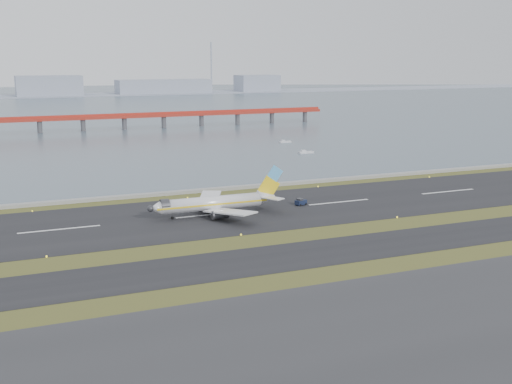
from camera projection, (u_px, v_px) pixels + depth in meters
ground at (253, 244)px, 148.28m from camera, size 1000.00×1000.00×0.00m
apron_strip at (388, 338)px, 98.58m from camera, size 1000.00×50.00×0.10m
taxiway_strip at (274, 258)px, 137.43m from camera, size 1000.00×18.00×0.10m
runway_strip at (211, 215)px, 175.37m from camera, size 1000.00×45.00×0.10m
seawall at (181, 192)px, 202.38m from camera, size 1000.00×2.50×1.00m
bay_water at (55, 106)px, 563.84m from camera, size 1400.00×800.00×1.30m
red_pier at (124, 117)px, 380.14m from camera, size 260.00×5.00×10.20m
far_shoreline at (53, 90)px, 712.25m from camera, size 1400.00×80.00×60.50m
airliner at (217, 203)px, 174.39m from camera, size 38.52×32.89×12.80m
pushback_tug at (301, 202)px, 186.37m from camera, size 3.78×2.90×2.14m
workboat_near at (306, 152)px, 286.92m from camera, size 6.90×2.37×1.66m
workboat_far at (285, 142)px, 322.89m from camera, size 6.08×2.07×1.46m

